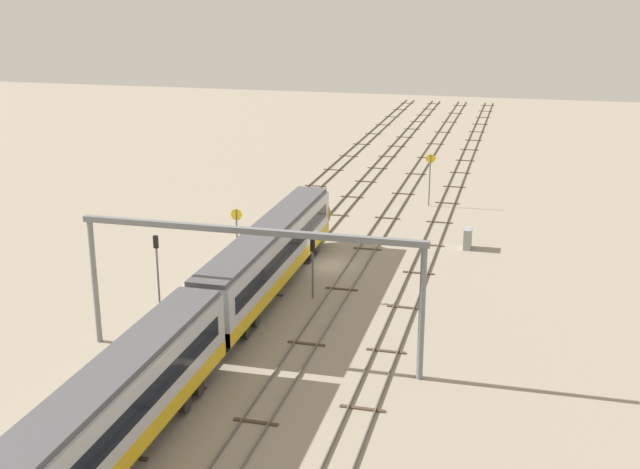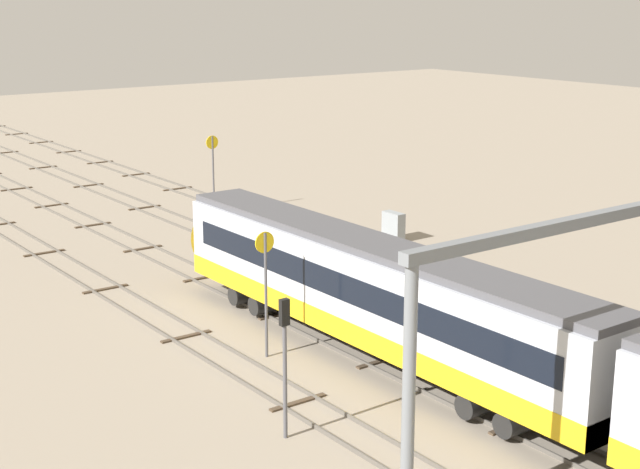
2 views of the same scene
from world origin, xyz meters
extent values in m
plane|color=gray|center=(0.00, 0.00, 0.00)|extent=(210.98, 210.98, 0.00)
cube|color=#59544C|center=(0.00, -8.20, 0.08)|extent=(194.98, 0.07, 0.16)
cube|color=#59544C|center=(0.00, -6.76, 0.08)|extent=(194.98, 0.07, 0.16)
cube|color=#473828|center=(-21.66, -7.48, 0.04)|extent=(0.24, 2.40, 0.08)
cube|color=#473828|center=(-14.44, -7.48, 0.04)|extent=(0.24, 2.40, 0.08)
cube|color=#473828|center=(-7.22, -7.48, 0.04)|extent=(0.24, 2.40, 0.08)
cube|color=#473828|center=(0.00, -7.48, 0.04)|extent=(0.24, 2.40, 0.08)
cube|color=#473828|center=(7.22, -7.48, 0.04)|extent=(0.24, 2.40, 0.08)
cube|color=#473828|center=(14.44, -7.48, 0.04)|extent=(0.24, 2.40, 0.08)
cube|color=#473828|center=(21.66, -7.48, 0.04)|extent=(0.24, 2.40, 0.08)
cube|color=#473828|center=(28.89, -7.48, 0.04)|extent=(0.24, 2.40, 0.08)
cube|color=#473828|center=(36.11, -7.48, 0.04)|extent=(0.24, 2.40, 0.08)
cube|color=#473828|center=(43.33, -7.48, 0.04)|extent=(0.24, 2.40, 0.08)
cube|color=#473828|center=(50.55, -7.48, 0.04)|extent=(0.24, 2.40, 0.08)
cube|color=#473828|center=(57.77, -7.48, 0.04)|extent=(0.24, 2.40, 0.08)
cube|color=#473828|center=(64.99, -7.48, 0.04)|extent=(0.24, 2.40, 0.08)
cube|color=#473828|center=(72.21, -7.48, 0.04)|extent=(0.24, 2.40, 0.08)
cube|color=#473828|center=(79.43, -7.48, 0.04)|extent=(0.24, 2.40, 0.08)
cube|color=#473828|center=(86.66, -7.48, 0.04)|extent=(0.24, 2.40, 0.08)
cube|color=#473828|center=(93.88, -7.48, 0.04)|extent=(0.24, 2.40, 0.08)
cube|color=#59544C|center=(0.00, -3.21, 0.08)|extent=(194.98, 0.07, 0.16)
cube|color=#59544C|center=(0.00, -1.78, 0.08)|extent=(194.98, 0.07, 0.16)
cube|color=#473828|center=(-24.37, -2.49, 0.04)|extent=(0.24, 2.40, 0.08)
cube|color=#473828|center=(-14.62, -2.49, 0.04)|extent=(0.24, 2.40, 0.08)
cube|color=#473828|center=(-4.87, -2.49, 0.04)|extent=(0.24, 2.40, 0.08)
cube|color=#473828|center=(4.87, -2.49, 0.04)|extent=(0.24, 2.40, 0.08)
cube|color=#473828|center=(14.62, -2.49, 0.04)|extent=(0.24, 2.40, 0.08)
cube|color=#473828|center=(24.37, -2.49, 0.04)|extent=(0.24, 2.40, 0.08)
cube|color=#473828|center=(34.12, -2.49, 0.04)|extent=(0.24, 2.40, 0.08)
cube|color=#473828|center=(43.87, -2.49, 0.04)|extent=(0.24, 2.40, 0.08)
cube|color=#473828|center=(53.62, -2.49, 0.04)|extent=(0.24, 2.40, 0.08)
cube|color=#473828|center=(63.37, -2.49, 0.04)|extent=(0.24, 2.40, 0.08)
cube|color=#473828|center=(73.12, -2.49, 0.04)|extent=(0.24, 2.40, 0.08)
cube|color=#473828|center=(82.86, -2.49, 0.04)|extent=(0.24, 2.40, 0.08)
cube|color=#473828|center=(92.61, -2.49, 0.04)|extent=(0.24, 2.40, 0.08)
cube|color=#59544C|center=(0.00, 1.78, 0.08)|extent=(194.98, 0.07, 0.16)
cube|color=#59544C|center=(0.00, 3.21, 0.08)|extent=(194.98, 0.07, 0.16)
cube|color=#473828|center=(-28.89, 2.49, 0.04)|extent=(0.24, 2.40, 0.08)
cube|color=#473828|center=(-21.66, 2.49, 0.04)|extent=(0.24, 2.40, 0.08)
cube|color=#473828|center=(-14.44, 2.49, 0.04)|extent=(0.24, 2.40, 0.08)
cube|color=#473828|center=(-7.22, 2.49, 0.04)|extent=(0.24, 2.40, 0.08)
cube|color=#473828|center=(0.00, 2.49, 0.04)|extent=(0.24, 2.40, 0.08)
cube|color=#473828|center=(7.22, 2.49, 0.04)|extent=(0.24, 2.40, 0.08)
cube|color=#473828|center=(14.44, 2.49, 0.04)|extent=(0.24, 2.40, 0.08)
cube|color=#473828|center=(21.66, 2.49, 0.04)|extent=(0.24, 2.40, 0.08)
cube|color=#473828|center=(28.89, 2.49, 0.04)|extent=(0.24, 2.40, 0.08)
cube|color=#473828|center=(36.11, 2.49, 0.04)|extent=(0.24, 2.40, 0.08)
cube|color=#473828|center=(43.33, 2.49, 0.04)|extent=(0.24, 2.40, 0.08)
cube|color=#473828|center=(50.55, 2.49, 0.04)|extent=(0.24, 2.40, 0.08)
cube|color=#473828|center=(57.77, 2.49, 0.04)|extent=(0.24, 2.40, 0.08)
cube|color=#473828|center=(64.99, 2.49, 0.04)|extent=(0.24, 2.40, 0.08)
cube|color=#473828|center=(72.21, 2.49, 0.04)|extent=(0.24, 2.40, 0.08)
cube|color=#473828|center=(79.43, 2.49, 0.04)|extent=(0.24, 2.40, 0.08)
cube|color=#473828|center=(86.66, 2.49, 0.04)|extent=(0.24, 2.40, 0.08)
cube|color=#473828|center=(93.88, 2.49, 0.04)|extent=(0.24, 2.40, 0.08)
cube|color=#59544C|center=(0.00, 6.76, 0.08)|extent=(194.98, 0.07, 0.16)
cube|color=#59544C|center=(0.00, 8.20, 0.08)|extent=(194.98, 0.07, 0.16)
cube|color=#473828|center=(-25.43, 7.48, 0.04)|extent=(0.24, 2.40, 0.08)
cube|color=#473828|center=(-16.95, 7.48, 0.04)|extent=(0.24, 2.40, 0.08)
cube|color=#473828|center=(-8.48, 7.48, 0.04)|extent=(0.24, 2.40, 0.08)
cube|color=#473828|center=(0.00, 7.48, 0.04)|extent=(0.24, 2.40, 0.08)
cube|color=#473828|center=(8.48, 7.48, 0.04)|extent=(0.24, 2.40, 0.08)
cube|color=#473828|center=(16.95, 7.48, 0.04)|extent=(0.24, 2.40, 0.08)
cube|color=#473828|center=(25.43, 7.48, 0.04)|extent=(0.24, 2.40, 0.08)
cube|color=#473828|center=(33.91, 7.48, 0.04)|extent=(0.24, 2.40, 0.08)
cube|color=#473828|center=(42.39, 7.48, 0.04)|extent=(0.24, 2.40, 0.08)
cube|color=#473828|center=(50.86, 7.48, 0.04)|extent=(0.24, 2.40, 0.08)
cube|color=#473828|center=(59.34, 7.48, 0.04)|extent=(0.24, 2.40, 0.08)
cube|color=#473828|center=(67.82, 7.48, 0.04)|extent=(0.24, 2.40, 0.08)
cube|color=#473828|center=(76.29, 7.48, 0.04)|extent=(0.24, 2.40, 0.08)
cube|color=#473828|center=(84.77, 7.48, 0.04)|extent=(0.24, 2.40, 0.08)
cube|color=#473828|center=(93.25, 7.48, 0.04)|extent=(0.24, 2.40, 0.08)
cube|color=#B7BCC6|center=(-6.49, 2.49, 2.86)|extent=(24.00, 2.90, 3.60)
cube|color=gold|center=(-6.49, 2.49, 1.51)|extent=(24.00, 2.94, 0.90)
cube|color=#4C4C51|center=(-6.49, 2.49, 4.81)|extent=(24.00, 2.50, 0.30)
cube|color=black|center=(-6.49, 1.03, 3.29)|extent=(22.00, 0.04, 1.10)
cube|color=black|center=(-6.49, 3.95, 3.29)|extent=(22.00, 0.04, 1.10)
cylinder|color=black|center=(-15.07, 2.49, 0.61)|extent=(0.90, 2.70, 0.90)
cylinder|color=black|center=(-13.27, 2.49, 0.61)|extent=(0.90, 2.70, 0.90)
cylinder|color=black|center=(0.29, 2.49, 0.61)|extent=(0.90, 2.70, 0.90)
cylinder|color=black|center=(2.09, 2.49, 0.61)|extent=(0.90, 2.70, 0.90)
cube|color=#B7BCC6|center=(-31.29, 2.49, 2.86)|extent=(24.00, 2.90, 3.60)
cube|color=gold|center=(-31.29, 2.49, 1.51)|extent=(24.00, 2.94, 0.90)
cube|color=#4C4C51|center=(-31.29, 2.49, 4.81)|extent=(24.00, 2.50, 0.30)
cube|color=black|center=(-31.29, 1.03, 3.29)|extent=(22.00, 0.04, 1.10)
cube|color=black|center=(-31.29, 3.95, 3.29)|extent=(22.00, 0.04, 1.10)
cylinder|color=black|center=(-24.51, 2.49, 0.61)|extent=(0.90, 2.70, 0.90)
cylinder|color=black|center=(-22.71, 2.49, 0.61)|extent=(0.90, 2.70, 0.90)
cone|color=gold|center=(6.31, 2.49, 2.68)|extent=(1.60, 3.24, 3.24)
cylinder|color=slate|center=(-17.43, -9.93, 3.92)|extent=(0.36, 0.36, 7.84)
cylinder|color=slate|center=(-17.43, 10.18, 3.92)|extent=(0.36, 0.36, 7.84)
cube|color=slate|center=(-17.43, 0.13, 8.02)|extent=(0.40, 20.71, 0.35)
cylinder|color=#4C4C51|center=(20.28, -5.74, 2.62)|extent=(0.12, 0.12, 5.25)
cylinder|color=yellow|center=(20.32, -5.74, 4.84)|extent=(0.05, 0.91, 0.91)
cube|color=black|center=(20.35, -5.74, 4.84)|extent=(0.02, 0.41, 0.12)
cylinder|color=#4C4C51|center=(-3.96, 5.88, 2.63)|extent=(0.12, 0.12, 5.27)
cylinder|color=yellow|center=(-3.92, 5.88, 4.87)|extent=(0.05, 0.88, 0.88)
cube|color=black|center=(-3.89, 5.88, 4.87)|extent=(0.02, 0.40, 0.12)
cylinder|color=#4C4C51|center=(-10.46, 9.39, 2.01)|extent=(0.14, 0.14, 4.01)
cube|color=black|center=(-10.46, 9.39, 4.46)|extent=(0.20, 0.32, 0.90)
sphere|color=yellow|center=(-10.35, 9.39, 4.66)|extent=(0.20, 0.20, 0.20)
sphere|color=#262626|center=(-10.35, 9.39, 4.26)|extent=(0.20, 0.20, 0.20)
cylinder|color=#4C4C51|center=(-6.98, -0.87, 1.74)|extent=(0.14, 0.14, 3.49)
cube|color=black|center=(-6.98, -0.87, 3.94)|extent=(0.20, 0.32, 0.90)
sphere|color=red|center=(-6.87, -0.87, 4.14)|extent=(0.20, 0.20, 0.20)
sphere|color=#262626|center=(-6.87, -0.87, 3.74)|extent=(0.20, 0.20, 0.20)
cube|color=gray|center=(7.26, -10.64, 0.88)|extent=(1.49, 0.62, 1.76)
cube|color=#333333|center=(8.02, -10.64, 1.14)|extent=(0.02, 0.44, 0.24)
camera|label=1|loc=(-58.97, -14.80, 21.39)|focal=45.39mm
camera|label=2|loc=(-34.53, 25.70, 14.50)|focal=52.88mm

